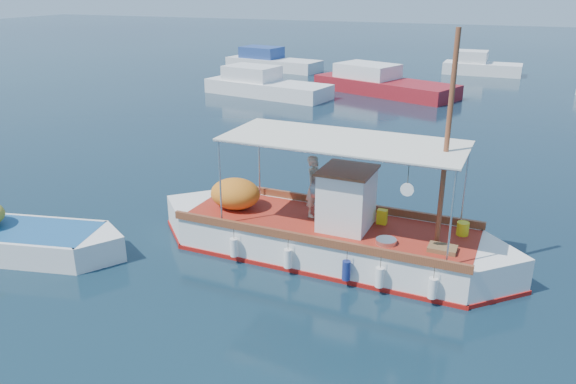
% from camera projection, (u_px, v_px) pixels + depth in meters
% --- Properties ---
extents(ground, '(160.00, 160.00, 0.00)m').
position_uv_depth(ground, '(317.00, 247.00, 13.83)').
color(ground, black).
rests_on(ground, ground).
extents(fishing_caique, '(9.04, 2.80, 5.52)m').
position_uv_depth(fishing_caique, '(325.00, 236.00, 13.31)').
color(fishing_caique, white).
rests_on(fishing_caique, ground).
extents(dinghy, '(5.70, 2.45, 1.42)m').
position_uv_depth(dinghy, '(10.00, 241.00, 13.49)').
color(dinghy, white).
rests_on(dinghy, ground).
extents(bg_boat_nw, '(7.68, 3.77, 1.80)m').
position_uv_depth(bg_boat_nw, '(264.00, 87.00, 32.09)').
color(bg_boat_nw, silver).
rests_on(bg_boat_nw, ground).
extents(bg_boat_n, '(8.85, 5.68, 1.80)m').
position_uv_depth(bg_boat_n, '(381.00, 85.00, 32.72)').
color(bg_boat_n, maroon).
rests_on(bg_boat_n, ground).
extents(bg_boat_far_w, '(7.49, 3.60, 1.80)m').
position_uv_depth(bg_boat_far_w, '(271.00, 63.00, 41.47)').
color(bg_boat_far_w, silver).
rests_on(bg_boat_far_w, ground).
extents(bg_boat_far_n, '(5.24, 2.14, 1.80)m').
position_uv_depth(bg_boat_far_n, '(480.00, 67.00, 39.28)').
color(bg_boat_far_n, silver).
rests_on(bg_boat_far_n, ground).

